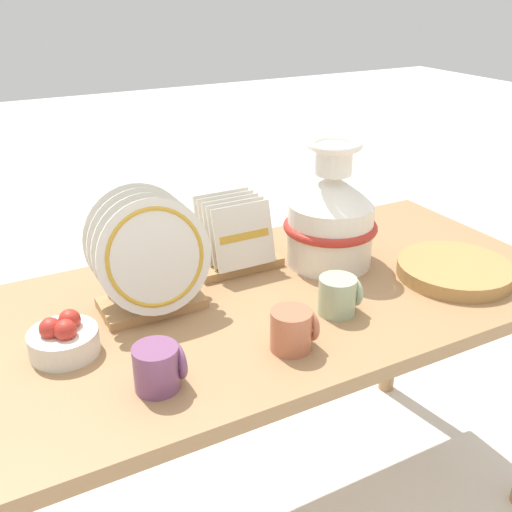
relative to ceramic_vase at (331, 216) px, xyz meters
name	(u,v)px	position (x,y,z in m)	size (l,w,h in m)	color
display_table	(256,329)	(-0.26, -0.08, -0.22)	(1.55, 0.72, 0.73)	#9E754C
ceramic_vase	(331,216)	(0.00, 0.00, 0.00)	(0.24, 0.24, 0.33)	white
dish_rack_round_plates	(149,262)	(-0.49, -0.01, -0.01)	(0.25, 0.18, 0.27)	tan
dish_rack_square_plates	(234,243)	(-0.23, 0.10, -0.07)	(0.23, 0.16, 0.18)	tan
wicker_charger_stack	(454,270)	(0.23, -0.22, -0.11)	(0.28, 0.28, 0.04)	#AD7F47
mug_terracotta_glaze	(293,329)	(-0.29, -0.30, -0.09)	(0.09, 0.08, 0.09)	#B76647
mug_plum_glaze	(159,367)	(-0.57, -0.29, -0.09)	(0.09, 0.08, 0.09)	#7A4770
mug_sage_glaze	(339,295)	(-0.13, -0.22, -0.09)	(0.09, 0.08, 0.09)	#9EB28E
fruit_bowl	(64,339)	(-0.70, -0.10, -0.10)	(0.14, 0.14, 0.09)	silver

